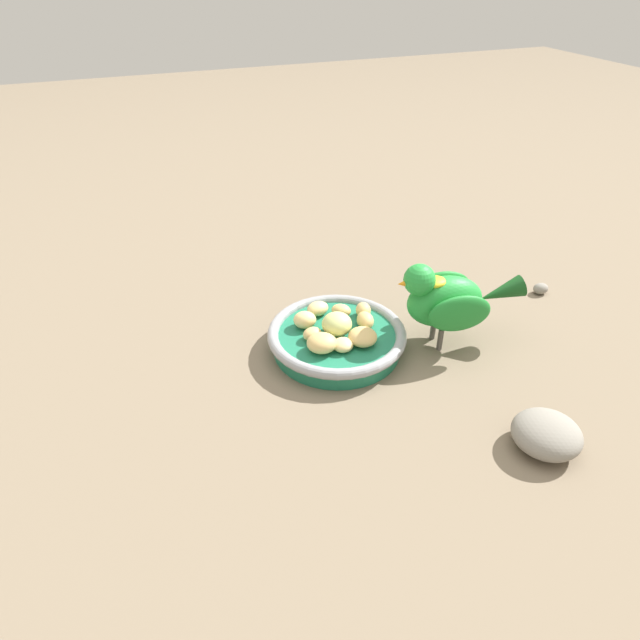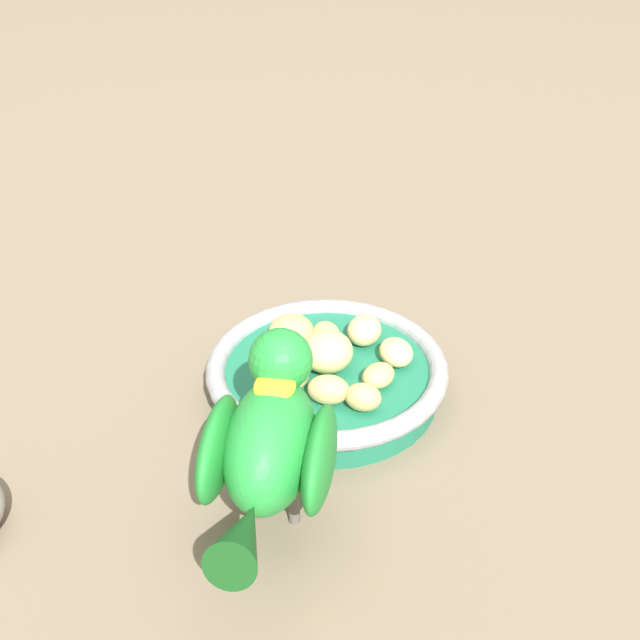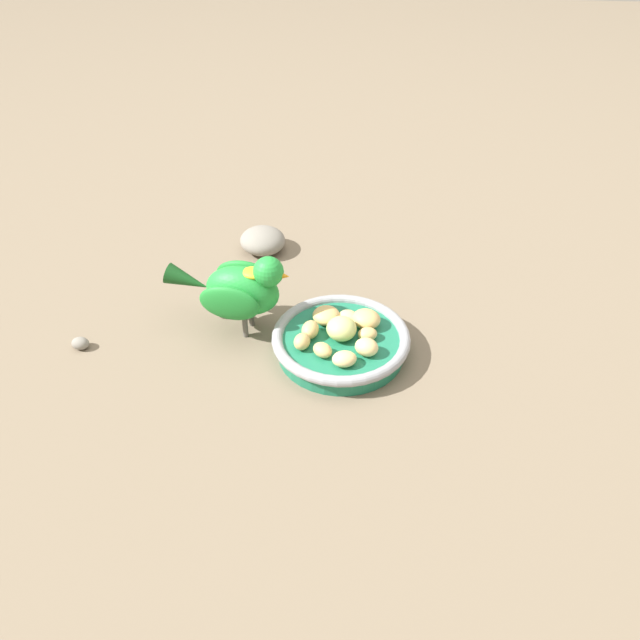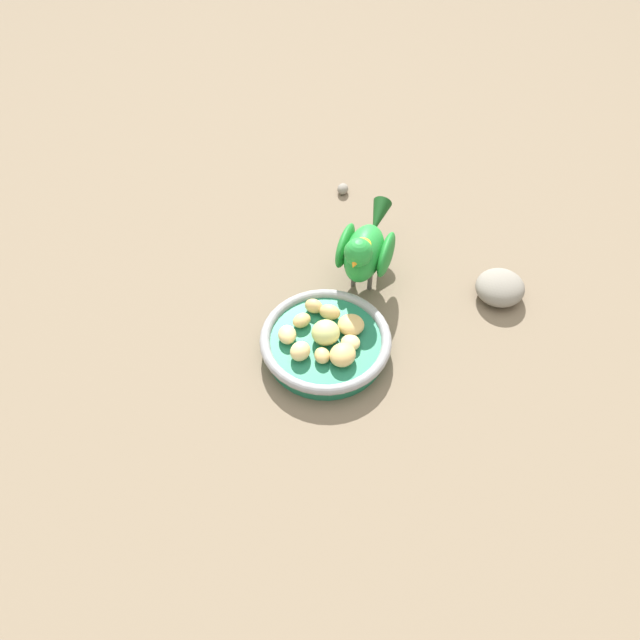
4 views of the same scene
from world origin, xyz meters
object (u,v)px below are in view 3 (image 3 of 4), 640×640
Objects in this scene: apple_piece_7 at (345,359)px; rock_large at (263,241)px; apple_piece_6 at (346,317)px; pebble_0 at (80,343)px; apple_piece_3 at (366,319)px; apple_piece_5 at (310,328)px; apple_piece_9 at (302,341)px; parrot at (240,288)px; apple_piece_2 at (367,347)px; apple_piece_8 at (367,336)px; apple_piece_1 at (326,315)px; apple_piece_4 at (323,350)px; feeding_bowl at (341,342)px; apple_piece_0 at (341,329)px.

apple_piece_7 is 0.42× the size of rock_large.
apple_piece_7 reaches higher than apple_piece_6.
apple_piece_6 is 1.14× the size of pebble_0.
apple_piece_6 is (0.01, 0.03, -0.00)m from apple_piece_3.
apple_piece_5 is 0.03m from apple_piece_9.
apple_piece_3 is at bearing -141.51° from rock_large.
rock_large is (0.21, 0.00, -0.05)m from parrot.
apple_piece_2 and apple_piece_5 have the same top height.
apple_piece_2 reaches higher than apple_piece_8.
apple_piece_4 is at bearing -179.82° from apple_piece_1.
apple_piece_5 is at bearing -10.27° from parrot.
apple_piece_3 reaches higher than apple_piece_5.
pebble_0 is (0.01, 0.39, -0.03)m from apple_piece_2.
apple_piece_6 is at bearing 73.70° from apple_piece_3.
apple_piece_5 reaches higher than pebble_0.
apple_piece_4 is at bearing 159.46° from apple_piece_6.
apple_piece_7 is at bearing -171.50° from feeding_bowl.
pebble_0 is (-0.26, 0.21, -0.01)m from rock_large.
apple_piece_7 is at bearing -139.13° from apple_piece_5.
apple_piece_0 reaches higher than apple_piece_1.
apple_piece_0 is 0.54× the size of rock_large.
apple_piece_1 is at bearing 95.97° from apple_piece_6.
apple_piece_2 is 0.41× the size of rock_large.
apple_piece_2 is at bearing -114.11° from apple_piece_5.
rock_large is at bearing 35.12° from apple_piece_8.
apple_piece_0 is at bearing -87.23° from pebble_0.
apple_piece_2 is (-0.03, -0.03, 0.02)m from feeding_bowl.
parrot reaches higher than apple_piece_7.
apple_piece_3 reaches higher than apple_piece_9.
feeding_bowl is 7.78× the size of pebble_0.
parrot is 0.21m from rock_large.
apple_piece_4 is at bearing -23.43° from parrot.
parrot is at bearing 68.29° from apple_piece_2.
apple_piece_0 is 1.27× the size of apple_piece_7.
apple_piece_5 is 1.17× the size of apple_piece_9.
parrot reaches higher than apple_piece_1.
apple_piece_5 reaches higher than apple_piece_9.
apple_piece_2 is 0.98× the size of apple_piece_7.
apple_piece_5 is 1.29× the size of pebble_0.
apple_piece_4 is (-0.04, 0.02, -0.01)m from apple_piece_0.
apple_piece_3 reaches higher than apple_piece_7.
apple_piece_0 is 1.06× the size of apple_piece_1.
apple_piece_4 is 1.15× the size of pebble_0.
rock_large is (0.25, 0.14, 0.00)m from feeding_bowl.
parrot reaches higher than apple_piece_9.
apple_piece_3 is 0.10m from apple_piece_9.
apple_piece_2 reaches higher than apple_piece_4.
apple_piece_4 is 0.04m from apple_piece_5.
feeding_bowl is 0.02m from apple_piece_0.
apple_piece_3 is 0.22× the size of parrot.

